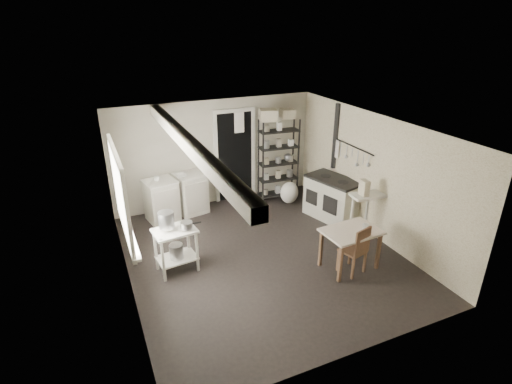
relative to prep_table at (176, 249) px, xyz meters
name	(u,v)px	position (x,y,z in m)	size (l,w,h in m)	color
floor	(263,255)	(1.48, -0.17, -0.40)	(5.00, 5.00, 0.00)	black
ceiling	(264,128)	(1.48, -0.17, 1.90)	(5.00, 5.00, 0.00)	silver
wall_back	(215,153)	(1.48, 2.33, 0.75)	(4.50, 0.02, 2.30)	#B3AC98
wall_front	(356,279)	(1.48, -2.67, 0.75)	(4.50, 0.02, 2.30)	#B3AC98
wall_left	(122,222)	(-0.77, -0.17, 0.75)	(0.02, 5.00, 2.30)	#B3AC98
wall_right	(373,176)	(3.73, -0.17, 0.75)	(0.02, 5.00, 2.30)	#B3AC98
window	(119,194)	(-0.74, 0.03, 1.10)	(0.12, 1.76, 1.28)	silver
doorway	(235,157)	(1.93, 2.30, 0.60)	(0.96, 0.10, 2.08)	silver
ceiling_beam	(188,143)	(0.28, -0.17, 1.80)	(0.18, 5.00, 0.18)	silver
wallpaper_panel	(373,176)	(3.72, -0.17, 0.75)	(0.01, 5.00, 2.30)	beige
utensil_rail	(353,147)	(3.67, 0.43, 1.15)	(0.06, 1.20, 0.44)	#B4B5B7
prep_table	(176,249)	(0.00, 0.00, 0.00)	(0.66, 0.47, 0.76)	silver
stockpot	(166,220)	(-0.11, 0.04, 0.54)	(0.25, 0.25, 0.27)	#B4B5B7
saucepan	(186,225)	(0.18, -0.08, 0.45)	(0.19, 0.19, 0.11)	#B4B5B7
bucket	(176,251)	(-0.01, -0.04, -0.02)	(0.23, 0.23, 0.25)	#B4B5B7
base_cabinets	(176,196)	(0.48, 1.97, 0.06)	(1.32, 0.57, 0.87)	beige
mixing_bowl	(181,173)	(0.61, 1.94, 0.56)	(0.29, 0.29, 0.07)	white
counter_cup	(156,176)	(0.11, 1.93, 0.57)	(0.11, 0.11, 0.09)	white
shelf_rack	(278,159)	(2.81, 1.92, 0.55)	(0.88, 0.34, 1.85)	black
shelf_jar	(267,142)	(2.55, 1.96, 0.97)	(0.09, 0.09, 0.20)	white
storage_box_a	(268,113)	(2.54, 1.91, 1.61)	(0.35, 0.31, 0.24)	beige
storage_box_b	(287,112)	(3.03, 1.95, 1.59)	(0.30, 0.28, 0.19)	beige
stove	(332,198)	(3.40, 0.58, 0.04)	(0.62, 1.11, 0.87)	beige
stovepipe	(336,137)	(3.69, 1.06, 1.19)	(0.11, 0.11, 1.43)	black
side_ledge	(365,219)	(3.43, -0.43, 0.03)	(0.61, 0.33, 0.94)	silver
oats_box	(364,191)	(3.33, -0.43, 0.61)	(0.11, 0.19, 0.28)	beige
work_table	(350,247)	(2.64, -1.06, -0.02)	(0.91, 0.64, 0.69)	beige
table_cup	(366,223)	(2.85, -1.13, 0.41)	(0.11, 0.11, 0.10)	white
chair	(353,246)	(2.60, -1.19, 0.08)	(0.35, 0.37, 0.86)	#513523
flour_sack	(289,193)	(2.93, 1.57, -0.16)	(0.42, 0.35, 0.50)	white
floor_crock	(342,230)	(3.21, -0.07, -0.33)	(0.11, 0.11, 0.14)	white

